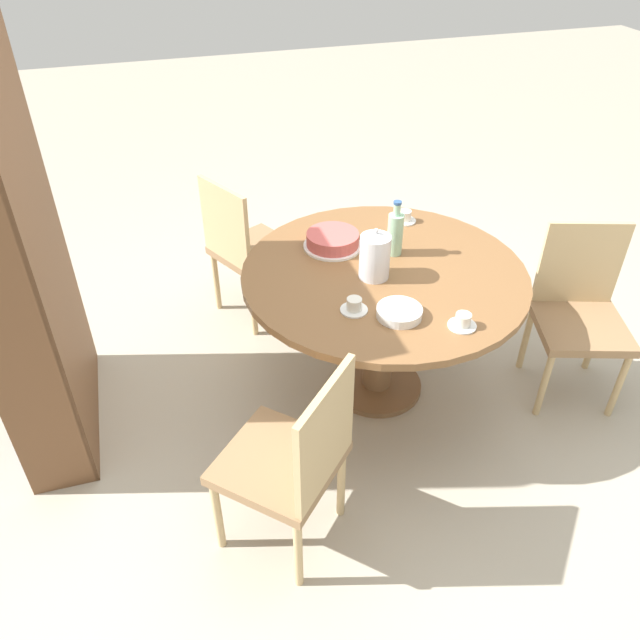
{
  "coord_description": "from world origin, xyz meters",
  "views": [
    {
      "loc": [
        -2.24,
        0.99,
        2.26
      ],
      "look_at": [
        0.0,
        0.31,
        0.51
      ],
      "focal_mm": 35.0,
      "sensor_mm": 36.0,
      "label": 1
    }
  ],
  "objects_px": {
    "bookshelf": "(22,258)",
    "cup_c": "(405,217)",
    "chair_a": "(293,459)",
    "coffee_pot": "(375,255)",
    "cake_main": "(333,240)",
    "chair_c": "(247,247)",
    "cup_b": "(354,306)",
    "water_bottle": "(395,233)",
    "chair_b": "(579,311)",
    "cup_a": "(463,322)"
  },
  "relations": [
    {
      "from": "chair_b",
      "to": "cup_a",
      "type": "relative_size",
      "value": 7.51
    },
    {
      "from": "cup_a",
      "to": "cup_b",
      "type": "xyz_separation_m",
      "value": [
        0.23,
        0.38,
        0.0
      ]
    },
    {
      "from": "chair_a",
      "to": "water_bottle",
      "type": "relative_size",
      "value": 3.23
    },
    {
      "from": "coffee_pot",
      "to": "water_bottle",
      "type": "distance_m",
      "value": 0.23
    },
    {
      "from": "chair_a",
      "to": "chair_b",
      "type": "distance_m",
      "value": 1.66
    },
    {
      "from": "cup_b",
      "to": "bookshelf",
      "type": "bearing_deg",
      "value": 69.3
    },
    {
      "from": "chair_b",
      "to": "bookshelf",
      "type": "bearing_deg",
      "value": -172.89
    },
    {
      "from": "chair_a",
      "to": "chair_c",
      "type": "xyz_separation_m",
      "value": [
        1.59,
        -0.15,
        0.0
      ]
    },
    {
      "from": "chair_b",
      "to": "chair_c",
      "type": "relative_size",
      "value": 1.0
    },
    {
      "from": "chair_c",
      "to": "cake_main",
      "type": "distance_m",
      "value": 0.72
    },
    {
      "from": "coffee_pot",
      "to": "chair_a",
      "type": "bearing_deg",
      "value": 141.2
    },
    {
      "from": "coffee_pot",
      "to": "cake_main",
      "type": "height_order",
      "value": "coffee_pot"
    },
    {
      "from": "chair_b",
      "to": "bookshelf",
      "type": "distance_m",
      "value": 2.56
    },
    {
      "from": "chair_b",
      "to": "bookshelf",
      "type": "height_order",
      "value": "bookshelf"
    },
    {
      "from": "chair_b",
      "to": "chair_c",
      "type": "xyz_separation_m",
      "value": [
        1.08,
        1.44,
        0.0
      ]
    },
    {
      "from": "chair_a",
      "to": "water_bottle",
      "type": "xyz_separation_m",
      "value": [
        0.88,
        -0.74,
        0.37
      ]
    },
    {
      "from": "chair_c",
      "to": "cake_main",
      "type": "relative_size",
      "value": 3.07
    },
    {
      "from": "bookshelf",
      "to": "coffee_pot",
      "type": "relative_size",
      "value": 7.75
    },
    {
      "from": "coffee_pot",
      "to": "cake_main",
      "type": "distance_m",
      "value": 0.33
    },
    {
      "from": "chair_a",
      "to": "bookshelf",
      "type": "xyz_separation_m",
      "value": [
        0.97,
        0.89,
        0.46
      ]
    },
    {
      "from": "chair_c",
      "to": "cup_b",
      "type": "relative_size",
      "value": 7.51
    },
    {
      "from": "coffee_pot",
      "to": "cup_c",
      "type": "height_order",
      "value": "coffee_pot"
    },
    {
      "from": "chair_c",
      "to": "cup_b",
      "type": "bearing_deg",
      "value": 166.55
    },
    {
      "from": "water_bottle",
      "to": "cup_b",
      "type": "relative_size",
      "value": 2.33
    },
    {
      "from": "chair_b",
      "to": "cup_c",
      "type": "distance_m",
      "value": 0.98
    },
    {
      "from": "bookshelf",
      "to": "coffee_pot",
      "type": "height_order",
      "value": "bookshelf"
    },
    {
      "from": "water_bottle",
      "to": "cup_c",
      "type": "distance_m",
      "value": 0.35
    },
    {
      "from": "cake_main",
      "to": "cup_a",
      "type": "height_order",
      "value": "cake_main"
    },
    {
      "from": "cake_main",
      "to": "chair_a",
      "type": "bearing_deg",
      "value": 154.99
    },
    {
      "from": "chair_a",
      "to": "chair_c",
      "type": "relative_size",
      "value": 1.0
    },
    {
      "from": "cup_c",
      "to": "bookshelf",
      "type": "bearing_deg",
      "value": 95.92
    },
    {
      "from": "chair_a",
      "to": "cup_c",
      "type": "distance_m",
      "value": 1.51
    },
    {
      "from": "coffee_pot",
      "to": "cup_b",
      "type": "distance_m",
      "value": 0.3
    },
    {
      "from": "bookshelf",
      "to": "water_bottle",
      "type": "distance_m",
      "value": 1.63
    },
    {
      "from": "chair_a",
      "to": "cup_c",
      "type": "bearing_deg",
      "value": -173.8
    },
    {
      "from": "cup_c",
      "to": "cup_b",
      "type": "bearing_deg",
      "value": 142.61
    },
    {
      "from": "cup_a",
      "to": "cup_c",
      "type": "height_order",
      "value": "same"
    },
    {
      "from": "bookshelf",
      "to": "cup_c",
      "type": "distance_m",
      "value": 1.82
    },
    {
      "from": "cake_main",
      "to": "cup_b",
      "type": "bearing_deg",
      "value": 171.89
    },
    {
      "from": "chair_b",
      "to": "chair_c",
      "type": "bearing_deg",
      "value": 160.92
    },
    {
      "from": "chair_c",
      "to": "cup_c",
      "type": "bearing_deg",
      "value": -145.36
    },
    {
      "from": "chair_a",
      "to": "cup_a",
      "type": "bearing_deg",
      "value": 152.62
    },
    {
      "from": "bookshelf",
      "to": "coffee_pot",
      "type": "bearing_deg",
      "value": 79.87
    },
    {
      "from": "bookshelf",
      "to": "water_bottle",
      "type": "height_order",
      "value": "bookshelf"
    },
    {
      "from": "chair_a",
      "to": "cup_c",
      "type": "relative_size",
      "value": 7.51
    },
    {
      "from": "chair_b",
      "to": "cup_b",
      "type": "xyz_separation_m",
      "value": [
        -0.02,
        1.19,
        0.28
      ]
    },
    {
      "from": "chair_a",
      "to": "water_bottle",
      "type": "bearing_deg",
      "value": -175.63
    },
    {
      "from": "cake_main",
      "to": "cup_b",
      "type": "relative_size",
      "value": 2.44
    },
    {
      "from": "chair_c",
      "to": "water_bottle",
      "type": "distance_m",
      "value": 1.0
    },
    {
      "from": "chair_c",
      "to": "cup_b",
      "type": "xyz_separation_m",
      "value": [
        -1.1,
        -0.25,
        0.28
      ]
    }
  ]
}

